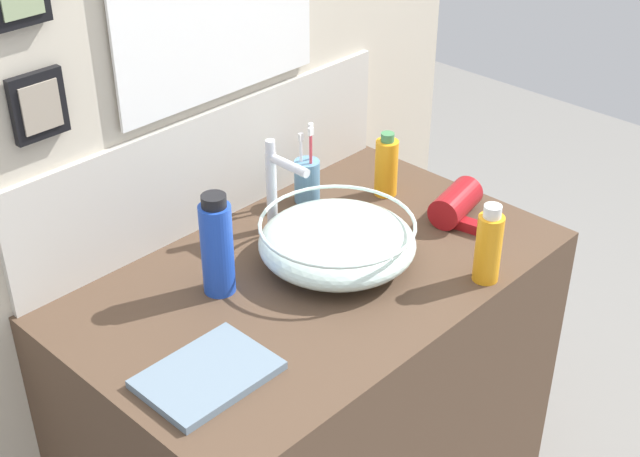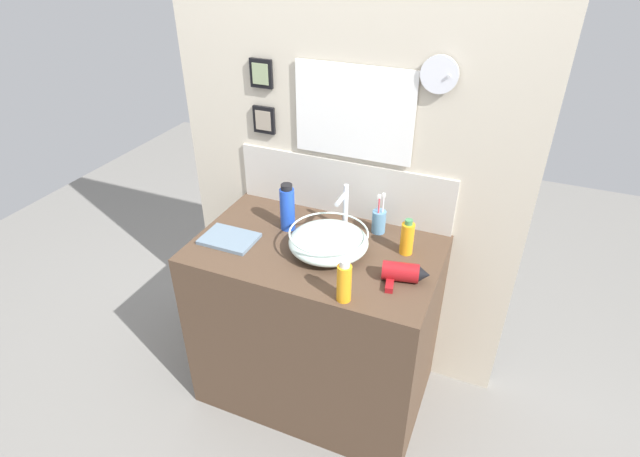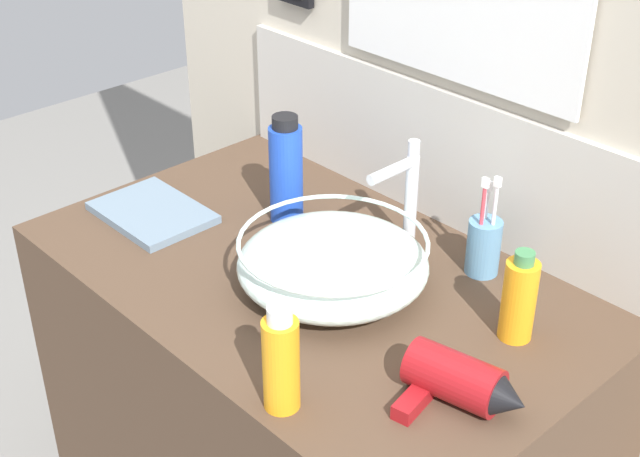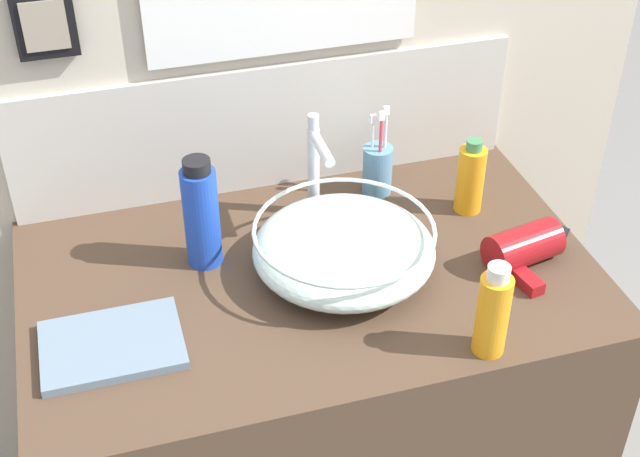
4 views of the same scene
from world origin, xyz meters
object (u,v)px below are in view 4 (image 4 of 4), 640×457
faucet (316,161)px  toothbrush_cup (377,168)px  spray_bottle (493,312)px  soap_dispenser (470,178)px  hair_drier (530,245)px  hand_towel (112,345)px  shampoo_bottle (201,214)px  glass_bowl_sink (344,248)px

faucet → toothbrush_cup: size_ratio=1.13×
spray_bottle → soap_dispenser: 0.41m
spray_bottle → hair_drier: bearing=48.4°
faucet → soap_dispenser: (0.30, -0.06, -0.05)m
toothbrush_cup → soap_dispenser: (0.16, -0.11, 0.02)m
hair_drier → hand_towel: 0.78m
spray_bottle → shampoo_bottle: size_ratio=0.79×
glass_bowl_sink → faucet: faucet is taller
shampoo_bottle → hair_drier: bearing=-16.5°
faucet → hand_towel: size_ratio=0.95×
hand_towel → shampoo_bottle: bearing=44.7°
glass_bowl_sink → soap_dispenser: soap_dispenser is taller
faucet → spray_bottle: faucet is taller
glass_bowl_sink → faucet: (-0.00, 0.18, 0.08)m
spray_bottle → soap_dispenser: spray_bottle is taller
shampoo_bottle → soap_dispenser: bearing=1.7°
faucet → spray_bottle: (0.17, -0.45, -0.05)m
glass_bowl_sink → faucet: 0.20m
faucet → shampoo_bottle: bearing=-161.5°
glass_bowl_sink → hand_towel: size_ratio=1.43×
glass_bowl_sink → shampoo_bottle: shampoo_bottle is taller
faucet → toothbrush_cup: faucet is taller
faucet → soap_dispenser: faucet is taller
faucet → glass_bowl_sink: bearing=-90.0°
spray_bottle → soap_dispenser: (0.13, 0.39, -0.01)m
soap_dispenser → hand_towel: size_ratio=0.69×
faucet → soap_dispenser: size_ratio=1.38×
toothbrush_cup → hand_towel: size_ratio=0.85×
shampoo_bottle → spray_bottle: bearing=-42.1°
hair_drier → soap_dispenser: (-0.04, 0.19, 0.04)m
spray_bottle → toothbrush_cup: bearing=92.4°
shampoo_bottle → hand_towel: 0.29m
hair_drier → shampoo_bottle: shampoo_bottle is taller
toothbrush_cup → soap_dispenser: toothbrush_cup is taller
glass_bowl_sink → toothbrush_cup: (0.15, 0.23, 0.00)m
glass_bowl_sink → spray_bottle: bearing=-57.6°
glass_bowl_sink → toothbrush_cup: size_ratio=1.70×
glass_bowl_sink → faucet: size_ratio=1.51×
spray_bottle → shampoo_bottle: 0.55m
toothbrush_cup → hand_towel: bearing=-151.1°
shampoo_bottle → toothbrush_cup: bearing=18.5°
hair_drier → spray_bottle: 0.27m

